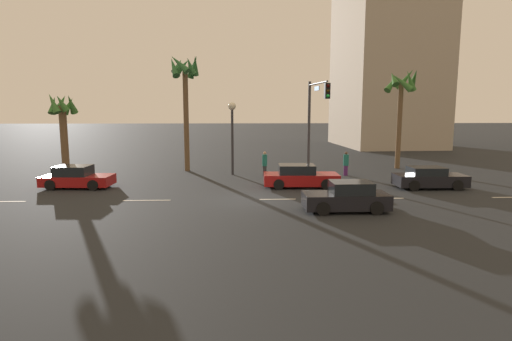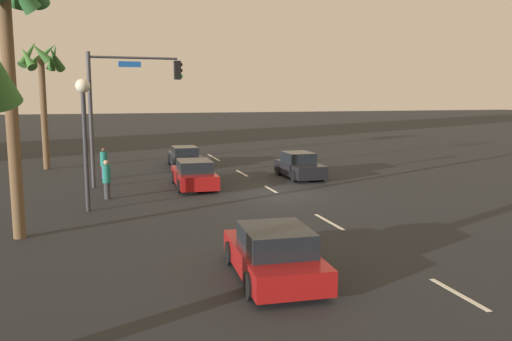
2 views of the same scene
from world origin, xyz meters
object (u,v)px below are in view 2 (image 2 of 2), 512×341
Objects in this scene: car_0 at (185,157)px; traffic_signal at (121,97)px; car_3 at (274,254)px; streetlamp at (84,117)px; pedestrian_1 at (104,163)px; car_2 at (194,175)px; pedestrian_0 at (107,179)px; palm_tree_1 at (42,70)px; car_1 at (299,166)px; palm_tree_0 at (5,20)px.

traffic_signal reaches higher than car_0.
streetlamp reaches higher than car_3.
car_3 is (-21.44, 1.00, 0.01)m from car_0.
pedestrian_1 reaches higher than car_3.
car_0 is 7.82m from car_2.
streetlamp is 2.98× the size of pedestrian_0.
palm_tree_1 is at bearing 80.99° from car_0.
palm_tree_1 is (7.69, 4.36, 1.59)m from traffic_signal.
traffic_signal is at bearing -150.46° from palm_tree_1.
car_2 is 0.88× the size of streetlamp.
palm_tree_1 is (9.12, 7.71, 5.44)m from car_2.
car_1 is 10.91m from pedestrian_0.
pedestrian_0 is 12.67m from palm_tree_1.
palm_tree_0 is (-9.22, 3.72, 2.39)m from traffic_signal.
pedestrian_1 is at bearing 47.55° from car_2.
palm_tree_1 reaches higher than car_0.
pedestrian_1 reaches higher than car_2.
car_1 reaches higher than car_2.
palm_tree_0 reaches higher than streetlamp.
car_1 reaches higher than car_0.
pedestrian_0 is (-9.70, 4.95, 0.31)m from car_0.
car_1 is 12.86m from streetlamp.
traffic_signal reaches higher than car_2.
car_2 is 0.58× the size of palm_tree_1.
streetlamp is 5.19m from palm_tree_0.
car_2 is 0.52× the size of palm_tree_0.
palm_tree_0 is at bearing 153.44° from car_0.
palm_tree_0 is at bearing 49.18° from car_3.
pedestrian_1 is at bearing 0.74° from pedestrian_0.
car_1 is at bearing -63.50° from streetlamp.
palm_tree_1 is (22.77, 7.42, 5.46)m from car_3.
streetlamp is 3.04× the size of pedestrian_1.
car_3 is at bearing -153.48° from streetlamp.
palm_tree_1 is (13.34, 2.71, 2.34)m from streetlamp.
traffic_signal is 0.76× the size of palm_tree_0.
palm_tree_0 is at bearing 166.76° from pedestrian_1.
palm_tree_0 is (-7.79, 7.08, 6.24)m from car_2.
palm_tree_0 reaches higher than palm_tree_1.
streetlamp is (-5.65, 1.65, -0.75)m from traffic_signal.
palm_tree_1 is at bearing 2.15° from palm_tree_0.
car_1 is 16.33m from car_3.
car_1 is 6.31m from car_2.
car_2 is at bearing -139.79° from palm_tree_1.
car_1 is 0.76× the size of streetlamp.
pedestrian_1 is (-3.84, 5.02, 0.29)m from car_0.
pedestrian_0 is at bearing 107.43° from car_1.
pedestrian_0 is at bearing 18.58° from car_3.
traffic_signal is at bearing 147.42° from car_0.
pedestrian_1 is 8.07m from palm_tree_1.
palm_tree_0 is at bearing -177.85° from palm_tree_1.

